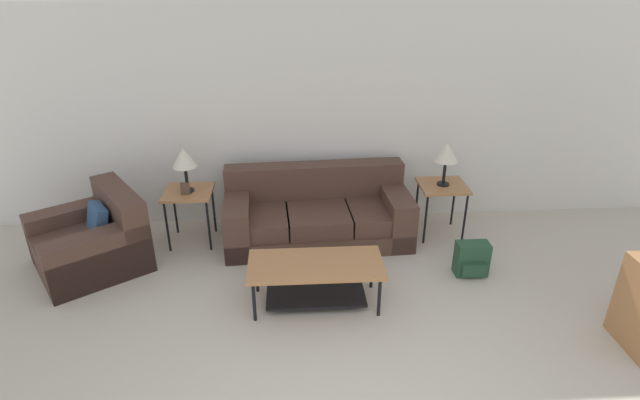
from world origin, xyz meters
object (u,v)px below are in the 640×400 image
at_px(table_lamp_left, 184,159).
at_px(backpack, 472,259).
at_px(couch, 317,215).
at_px(armchair, 93,241).
at_px(side_table_right, 442,190).
at_px(coffee_table, 316,274).
at_px(table_lamp_right, 447,153).
at_px(side_table_left, 189,196).

height_order(table_lamp_left, backpack, table_lamp_left).
height_order(couch, armchair, couch).
xyz_separation_m(couch, side_table_right, (1.45, 0.01, 0.28)).
distance_m(coffee_table, backpack, 1.69).
bearing_deg(side_table_right, backpack, -83.47).
distance_m(table_lamp_right, backpack, 1.22).
distance_m(coffee_table, side_table_left, 1.88).
bearing_deg(backpack, side_table_left, 163.74).
relative_size(side_table_left, side_table_right, 1.00).
distance_m(coffee_table, table_lamp_right, 2.11).
height_order(couch, table_lamp_right, table_lamp_right).
bearing_deg(side_table_left, couch, -0.32).
xyz_separation_m(armchair, coffee_table, (2.31, -0.83, 0.05)).
bearing_deg(backpack, table_lamp_right, 96.53).
height_order(coffee_table, side_table_right, side_table_right).
bearing_deg(coffee_table, table_lamp_left, 136.97).
bearing_deg(side_table_left, coffee_table, -43.03).
distance_m(side_table_left, side_table_right, 2.90).
bearing_deg(side_table_left, backpack, -16.26).
bearing_deg(armchair, side_table_right, 6.58).
relative_size(side_table_right, table_lamp_right, 1.27).
distance_m(side_table_left, table_lamp_right, 2.94).
distance_m(armchair, backpack, 3.98).
bearing_deg(table_lamp_left, side_table_right, 0.00).
xyz_separation_m(couch, armchair, (-2.40, -0.44, -0.01)).
distance_m(side_table_right, backpack, 0.97).
bearing_deg(coffee_table, side_table_left, 136.97).
bearing_deg(table_lamp_left, backpack, -16.26).
bearing_deg(table_lamp_left, side_table_left, 123.69).
xyz_separation_m(armchair, table_lamp_right, (3.85, 0.44, 0.74)).
relative_size(side_table_left, backpack, 1.78).
bearing_deg(backpack, side_table_right, 96.53).
distance_m(couch, table_lamp_right, 1.63).
relative_size(coffee_table, table_lamp_right, 2.48).
height_order(armchair, backpack, armchair).
bearing_deg(table_lamp_right, coffee_table, -140.38).
distance_m(armchair, table_lamp_left, 1.28).
height_order(side_table_left, table_lamp_right, table_lamp_right).
bearing_deg(table_lamp_right, table_lamp_left, 180.00).
bearing_deg(couch, coffee_table, -93.81).
relative_size(armchair, backpack, 3.99).
xyz_separation_m(table_lamp_left, backpack, (3.00, -0.88, -0.85)).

